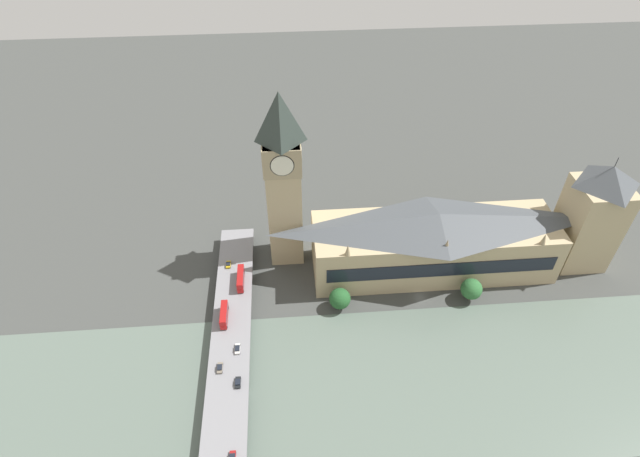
{
  "coord_description": "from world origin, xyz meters",
  "views": [
    {
      "loc": [
        -129.48,
        51.14,
        155.15
      ],
      "look_at": [
        22.29,
        39.0,
        20.64
      ],
      "focal_mm": 28.0,
      "sensor_mm": 36.0,
      "label": 1
    }
  ],
  "objects_px": {
    "victoria_tower": "(591,216)",
    "car_southbound_lead": "(228,264)",
    "clock_tower": "(283,178)",
    "double_decker_bus_lead": "(224,314)",
    "car_northbound_tail": "(220,368)",
    "road_bridge": "(228,387)",
    "parliament_hall": "(434,242)",
    "car_northbound_mid": "(232,457)",
    "car_southbound_tail": "(238,382)",
    "double_decker_bus_rear": "(241,278)",
    "car_northbound_lead": "(238,349)"
  },
  "relations": [
    {
      "from": "road_bridge",
      "to": "car_northbound_lead",
      "type": "height_order",
      "value": "car_northbound_lead"
    },
    {
      "from": "car_northbound_tail",
      "to": "road_bridge",
      "type": "bearing_deg",
      "value": -156.81
    },
    {
      "from": "car_northbound_lead",
      "to": "car_southbound_tail",
      "type": "distance_m",
      "value": 13.51
    },
    {
      "from": "double_decker_bus_rear",
      "to": "car_northbound_mid",
      "type": "height_order",
      "value": "double_decker_bus_rear"
    },
    {
      "from": "road_bridge",
      "to": "car_northbound_mid",
      "type": "distance_m",
      "value": 24.69
    },
    {
      "from": "clock_tower",
      "to": "road_bridge",
      "type": "height_order",
      "value": "clock_tower"
    },
    {
      "from": "parliament_hall",
      "to": "victoria_tower",
      "type": "distance_m",
      "value": 64.67
    },
    {
      "from": "double_decker_bus_rear",
      "to": "car_northbound_tail",
      "type": "xyz_separation_m",
      "value": [
        -39.48,
        5.73,
        -1.97
      ]
    },
    {
      "from": "car_northbound_lead",
      "to": "car_northbound_tail",
      "type": "bearing_deg",
      "value": 142.06
    },
    {
      "from": "road_bridge",
      "to": "car_southbound_tail",
      "type": "distance_m",
      "value": 4.0
    },
    {
      "from": "car_northbound_lead",
      "to": "car_northbound_tail",
      "type": "distance_m",
      "value": 9.29
    },
    {
      "from": "parliament_hall",
      "to": "car_northbound_tail",
      "type": "height_order",
      "value": "parliament_hall"
    },
    {
      "from": "parliament_hall",
      "to": "car_southbound_lead",
      "type": "height_order",
      "value": "parliament_hall"
    },
    {
      "from": "parliament_hall",
      "to": "car_northbound_lead",
      "type": "distance_m",
      "value": 90.07
    },
    {
      "from": "clock_tower",
      "to": "car_southbound_tail",
      "type": "relative_size",
      "value": 18.29
    },
    {
      "from": "car_northbound_mid",
      "to": "car_southbound_lead",
      "type": "distance_m",
      "value": 80.92
    },
    {
      "from": "double_decker_bus_lead",
      "to": "car_northbound_lead",
      "type": "height_order",
      "value": "double_decker_bus_lead"
    },
    {
      "from": "parliament_hall",
      "to": "car_southbound_lead",
      "type": "xyz_separation_m",
      "value": [
        1.74,
        85.64,
        -8.21
      ]
    },
    {
      "from": "car_southbound_tail",
      "to": "double_decker_bus_rear",
      "type": "bearing_deg",
      "value": 0.85
    },
    {
      "from": "car_northbound_tail",
      "to": "victoria_tower",
      "type": "bearing_deg",
      "value": -72.22
    },
    {
      "from": "double_decker_bus_rear",
      "to": "car_northbound_lead",
      "type": "height_order",
      "value": "double_decker_bus_rear"
    },
    {
      "from": "road_bridge",
      "to": "car_northbound_mid",
      "type": "relative_size",
      "value": 40.38
    },
    {
      "from": "double_decker_bus_rear",
      "to": "car_southbound_lead",
      "type": "bearing_deg",
      "value": 29.14
    },
    {
      "from": "parliament_hall",
      "to": "double_decker_bus_rear",
      "type": "relative_size",
      "value": 8.34
    },
    {
      "from": "double_decker_bus_lead",
      "to": "car_northbound_mid",
      "type": "distance_m",
      "value": 53.0
    },
    {
      "from": "parliament_hall",
      "to": "double_decker_bus_lead",
      "type": "bearing_deg",
      "value": 107.12
    },
    {
      "from": "clock_tower",
      "to": "double_decker_bus_lead",
      "type": "height_order",
      "value": "clock_tower"
    },
    {
      "from": "victoria_tower",
      "to": "double_decker_bus_rear",
      "type": "relative_size",
      "value": 4.38
    },
    {
      "from": "road_bridge",
      "to": "car_southbound_lead",
      "type": "relative_size",
      "value": 39.47
    },
    {
      "from": "road_bridge",
      "to": "car_northbound_tail",
      "type": "distance_m",
      "value": 7.4
    },
    {
      "from": "road_bridge",
      "to": "car_northbound_mid",
      "type": "height_order",
      "value": "car_northbound_mid"
    },
    {
      "from": "double_decker_bus_lead",
      "to": "car_northbound_mid",
      "type": "height_order",
      "value": "double_decker_bus_lead"
    },
    {
      "from": "double_decker_bus_rear",
      "to": "car_southbound_lead",
      "type": "distance_m",
      "value": 11.84
    },
    {
      "from": "double_decker_bus_rear",
      "to": "car_northbound_mid",
      "type": "xyz_separation_m",
      "value": [
        -70.53,
        -0.16,
        -2.01
      ]
    },
    {
      "from": "parliament_hall",
      "to": "double_decker_bus_lead",
      "type": "relative_size",
      "value": 9.09
    },
    {
      "from": "victoria_tower",
      "to": "car_southbound_lead",
      "type": "distance_m",
      "value": 150.66
    },
    {
      "from": "car_northbound_mid",
      "to": "car_southbound_tail",
      "type": "height_order",
      "value": "car_southbound_tail"
    },
    {
      "from": "car_northbound_mid",
      "to": "parliament_hall",
      "type": "bearing_deg",
      "value": -45.3
    },
    {
      "from": "car_northbound_tail",
      "to": "car_southbound_lead",
      "type": "bearing_deg",
      "value": -0.06
    },
    {
      "from": "clock_tower",
      "to": "car_northbound_lead",
      "type": "height_order",
      "value": "clock_tower"
    },
    {
      "from": "victoria_tower",
      "to": "car_northbound_lead",
      "type": "xyz_separation_m",
      "value": [
        -40.66,
        143.93,
        -17.83
      ]
    },
    {
      "from": "parliament_hall",
      "to": "car_northbound_mid",
      "type": "relative_size",
      "value": 25.61
    },
    {
      "from": "parliament_hall",
      "to": "car_southbound_tail",
      "type": "height_order",
      "value": "parliament_hall"
    },
    {
      "from": "clock_tower",
      "to": "car_northbound_tail",
      "type": "distance_m",
      "value": 74.29
    },
    {
      "from": "double_decker_bus_lead",
      "to": "double_decker_bus_rear",
      "type": "height_order",
      "value": "double_decker_bus_rear"
    },
    {
      "from": "car_northbound_lead",
      "to": "car_southbound_lead",
      "type": "bearing_deg",
      "value": 7.61
    },
    {
      "from": "parliament_hall",
      "to": "car_northbound_mid",
      "type": "bearing_deg",
      "value": 134.7
    },
    {
      "from": "clock_tower",
      "to": "double_decker_bus_lead",
      "type": "relative_size",
      "value": 7.05
    },
    {
      "from": "road_bridge",
      "to": "car_northbound_tail",
      "type": "xyz_separation_m",
      "value": [
        6.61,
        2.83,
        1.75
      ]
    },
    {
      "from": "clock_tower",
      "to": "car_southbound_lead",
      "type": "xyz_separation_m",
      "value": [
        -11.11,
        24.77,
        -34.79
      ]
    }
  ]
}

